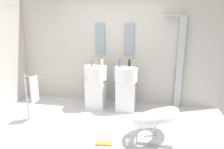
{
  "coord_description": "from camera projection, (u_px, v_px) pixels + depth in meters",
  "views": [
    {
      "loc": [
        0.89,
        -3.18,
        1.94
      ],
      "look_at": [
        0.15,
        0.55,
        0.95
      ],
      "focal_mm": 33.56,
      "sensor_mm": 36.0,
      "label": 1
    }
  ],
  "objects": [
    {
      "name": "rear_partition",
      "position": [
        115.0,
        48.0,
        4.91
      ],
      "size": [
        4.8,
        0.1,
        2.6
      ],
      "primitive_type": "cube",
      "color": "beige",
      "rests_on": "ground_plane"
    },
    {
      "name": "ground_plane",
      "position": [
        98.0,
        135.0,
        3.68
      ],
      "size": [
        4.8,
        3.6,
        0.04
      ],
      "primitive_type": "cube",
      "color": "silver"
    },
    {
      "name": "pedestal_sink_left",
      "position": [
        96.0,
        85.0,
        4.7
      ],
      "size": [
        0.5,
        0.5,
        1.07
      ],
      "color": "white",
      "rests_on": "ground_plane"
    },
    {
      "name": "soap_bottle_grey",
      "position": [
        134.0,
        63.0,
        4.47
      ],
      "size": [
        0.04,
        0.04,
        0.19
      ],
      "color": "#99999E",
      "rests_on": "pedestal_sink_right"
    },
    {
      "name": "shower_column",
      "position": [
        179.0,
        61.0,
        4.58
      ],
      "size": [
        0.49,
        0.24,
        2.05
      ],
      "color": "#B7BABF",
      "rests_on": "ground_plane"
    },
    {
      "name": "coffee_mug",
      "position": [
        128.0,
        142.0,
        3.31
      ],
      "size": [
        0.07,
        0.07,
        0.11
      ],
      "primitive_type": "cylinder",
      "color": "white",
      "rests_on": "area_rug"
    },
    {
      "name": "magazine_ochre",
      "position": [
        104.0,
        142.0,
        3.38
      ],
      "size": [
        0.27,
        0.19,
        0.03
      ],
      "primitive_type": "cube",
      "rotation": [
        0.0,
        0.0,
        0.12
      ],
      "color": "gold",
      "rests_on": "area_rug"
    },
    {
      "name": "soap_bottle_white",
      "position": [
        102.0,
        62.0,
        4.6
      ],
      "size": [
        0.06,
        0.06,
        0.18
      ],
      "color": "white",
      "rests_on": "pedestal_sink_left"
    },
    {
      "name": "soap_bottle_amber",
      "position": [
        92.0,
        65.0,
        4.44
      ],
      "size": [
        0.04,
        0.04,
        0.12
      ],
      "color": "#C68C38",
      "rests_on": "pedestal_sink_left"
    },
    {
      "name": "towel_rack",
      "position": [
        33.0,
        90.0,
        4.03
      ],
      "size": [
        0.37,
        0.22,
        0.95
      ],
      "color": "#B7BABF",
      "rests_on": "ground_plane"
    },
    {
      "name": "soap_bottle_blue",
      "position": [
        120.0,
        64.0,
        4.47
      ],
      "size": [
        0.05,
        0.05,
        0.16
      ],
      "color": "#4C72B7",
      "rests_on": "pedestal_sink_right"
    },
    {
      "name": "pedestal_sink_right",
      "position": [
        126.0,
        87.0,
        4.57
      ],
      "size": [
        0.5,
        0.5,
        1.07
      ],
      "color": "white",
      "rests_on": "ground_plane"
    },
    {
      "name": "vanity_mirror_right",
      "position": [
        129.0,
        40.0,
        4.73
      ],
      "size": [
        0.22,
        0.03,
        0.69
      ],
      "primitive_type": "cube",
      "color": "#8C9EA8"
    },
    {
      "name": "soap_bottle_black",
      "position": [
        129.0,
        63.0,
        4.56
      ],
      "size": [
        0.05,
        0.05,
        0.15
      ],
      "color": "black",
      "rests_on": "pedestal_sink_right"
    },
    {
      "name": "lounge_chair",
      "position": [
        156.0,
        120.0,
        3.45
      ],
      "size": [
        1.1,
        1.1,
        0.65
      ],
      "color": "#B7BABF",
      "rests_on": "ground_plane"
    },
    {
      "name": "vanity_mirror_left",
      "position": [
        100.0,
        39.0,
        4.86
      ],
      "size": [
        0.22,
        0.03,
        0.69
      ],
      "primitive_type": "cube",
      "color": "#8C9EA8"
    },
    {
      "name": "soap_bottle_green",
      "position": [
        103.0,
        62.0,
        4.63
      ],
      "size": [
        0.04,
        0.04,
        0.17
      ],
      "color": "#59996B",
      "rests_on": "pedestal_sink_left"
    },
    {
      "name": "area_rug",
      "position": [
        119.0,
        146.0,
        3.32
      ],
      "size": [
        1.24,
        0.73,
        0.01
      ],
      "primitive_type": "cube",
      "color": "#B2B2B7",
      "rests_on": "ground_plane"
    }
  ]
}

